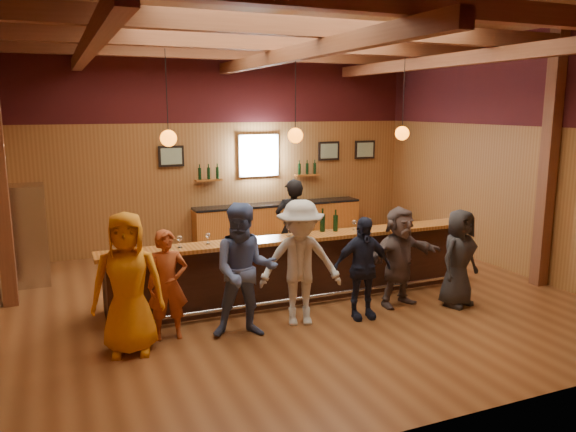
{
  "coord_description": "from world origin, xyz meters",
  "views": [
    {
      "loc": [
        -3.57,
        -8.19,
        3.15
      ],
      "look_at": [
        0.0,
        0.3,
        1.35
      ],
      "focal_mm": 35.0,
      "sensor_mm": 36.0,
      "label": 1
    }
  ],
  "objects_px": {
    "bar_counter": "(292,266)",
    "bottle_a": "(323,222)",
    "customer_brown": "(399,256)",
    "customer_dark": "(459,258)",
    "back_bar_cabinet": "(279,223)",
    "bartender": "(293,228)",
    "customer_orange": "(128,284)",
    "customer_white": "(300,263)",
    "stainless_fridge": "(26,235)",
    "customer_denim": "(245,271)",
    "ice_bucket": "(302,227)",
    "customer_navy": "(362,268)",
    "customer_redvest": "(168,285)"
  },
  "relations": [
    {
      "from": "ice_bucket",
      "to": "bar_counter",
      "type": "bearing_deg",
      "value": 103.15
    },
    {
      "from": "bar_counter",
      "to": "ice_bucket",
      "type": "relative_size",
      "value": 23.95
    },
    {
      "from": "stainless_fridge",
      "to": "customer_denim",
      "type": "bearing_deg",
      "value": -52.7
    },
    {
      "from": "customer_brown",
      "to": "bartender",
      "type": "bearing_deg",
      "value": 102.96
    },
    {
      "from": "customer_orange",
      "to": "bartender",
      "type": "bearing_deg",
      "value": 46.0
    },
    {
      "from": "customer_redvest",
      "to": "stainless_fridge",
      "type": "bearing_deg",
      "value": 124.61
    },
    {
      "from": "customer_orange",
      "to": "customer_denim",
      "type": "bearing_deg",
      "value": 8.51
    },
    {
      "from": "back_bar_cabinet",
      "to": "customer_navy",
      "type": "relative_size",
      "value": 2.56
    },
    {
      "from": "bartender",
      "to": "bottle_a",
      "type": "xyz_separation_m",
      "value": [
        -0.02,
        -1.28,
        0.34
      ]
    },
    {
      "from": "back_bar_cabinet",
      "to": "ice_bucket",
      "type": "bearing_deg",
      "value": -106.46
    },
    {
      "from": "stainless_fridge",
      "to": "customer_brown",
      "type": "height_order",
      "value": "stainless_fridge"
    },
    {
      "from": "back_bar_cabinet",
      "to": "customer_orange",
      "type": "relative_size",
      "value": 2.15
    },
    {
      "from": "back_bar_cabinet",
      "to": "bartender",
      "type": "xyz_separation_m",
      "value": [
        -0.69,
        -2.47,
        0.44
      ]
    },
    {
      "from": "customer_brown",
      "to": "bartender",
      "type": "height_order",
      "value": "bartender"
    },
    {
      "from": "back_bar_cabinet",
      "to": "bottle_a",
      "type": "height_order",
      "value": "bottle_a"
    },
    {
      "from": "customer_orange",
      "to": "customer_navy",
      "type": "xyz_separation_m",
      "value": [
        3.38,
        -0.1,
        -0.15
      ]
    },
    {
      "from": "customer_orange",
      "to": "customer_white",
      "type": "relative_size",
      "value": 1.01
    },
    {
      "from": "back_bar_cabinet",
      "to": "bartender",
      "type": "distance_m",
      "value": 2.6
    },
    {
      "from": "stainless_fridge",
      "to": "customer_white",
      "type": "xyz_separation_m",
      "value": [
        3.73,
        -3.63,
        0.02
      ]
    },
    {
      "from": "bar_counter",
      "to": "bottle_a",
      "type": "xyz_separation_m",
      "value": [
        0.47,
        -0.17,
        0.74
      ]
    },
    {
      "from": "customer_brown",
      "to": "customer_dark",
      "type": "xyz_separation_m",
      "value": [
        0.87,
        -0.38,
        -0.02
      ]
    },
    {
      "from": "customer_navy",
      "to": "customer_dark",
      "type": "height_order",
      "value": "customer_dark"
    },
    {
      "from": "customer_white",
      "to": "bottle_a",
      "type": "height_order",
      "value": "customer_white"
    },
    {
      "from": "bar_counter",
      "to": "customer_dark",
      "type": "distance_m",
      "value": 2.7
    },
    {
      "from": "bar_counter",
      "to": "bottle_a",
      "type": "bearing_deg",
      "value": -20.28
    },
    {
      "from": "back_bar_cabinet",
      "to": "customer_white",
      "type": "distance_m",
      "value": 5.03
    },
    {
      "from": "ice_bucket",
      "to": "customer_denim",
      "type": "bearing_deg",
      "value": -141.65
    },
    {
      "from": "ice_bucket",
      "to": "stainless_fridge",
      "type": "bearing_deg",
      "value": 147.17
    },
    {
      "from": "ice_bucket",
      "to": "bottle_a",
      "type": "bearing_deg",
      "value": 9.59
    },
    {
      "from": "customer_denim",
      "to": "ice_bucket",
      "type": "relative_size",
      "value": 7.15
    },
    {
      "from": "customer_denim",
      "to": "ice_bucket",
      "type": "bearing_deg",
      "value": 52.8
    },
    {
      "from": "customer_white",
      "to": "bartender",
      "type": "height_order",
      "value": "customer_white"
    },
    {
      "from": "bar_counter",
      "to": "customer_brown",
      "type": "relative_size",
      "value": 3.91
    },
    {
      "from": "bar_counter",
      "to": "customer_denim",
      "type": "height_order",
      "value": "customer_denim"
    },
    {
      "from": "bartender",
      "to": "bottle_a",
      "type": "bearing_deg",
      "value": 108.09
    },
    {
      "from": "customer_brown",
      "to": "ice_bucket",
      "type": "bearing_deg",
      "value": 138.75
    },
    {
      "from": "bottle_a",
      "to": "bartender",
      "type": "bearing_deg",
      "value": 89.01
    },
    {
      "from": "customer_redvest",
      "to": "customer_brown",
      "type": "relative_size",
      "value": 0.95
    },
    {
      "from": "customer_redvest",
      "to": "customer_dark",
      "type": "bearing_deg",
      "value": -0.14
    },
    {
      "from": "customer_navy",
      "to": "customer_brown",
      "type": "bearing_deg",
      "value": 24.16
    },
    {
      "from": "customer_white",
      "to": "ice_bucket",
      "type": "distance_m",
      "value": 1.09
    },
    {
      "from": "customer_brown",
      "to": "customer_dark",
      "type": "relative_size",
      "value": 1.03
    },
    {
      "from": "customer_redvest",
      "to": "bottle_a",
      "type": "distance_m",
      "value": 2.89
    },
    {
      "from": "customer_white",
      "to": "bottle_a",
      "type": "bearing_deg",
      "value": 65.59
    },
    {
      "from": "customer_orange",
      "to": "back_bar_cabinet",
      "type": "bearing_deg",
      "value": 61.01
    },
    {
      "from": "stainless_fridge",
      "to": "bottle_a",
      "type": "height_order",
      "value": "stainless_fridge"
    },
    {
      "from": "customer_navy",
      "to": "customer_brown",
      "type": "distance_m",
      "value": 0.87
    },
    {
      "from": "stainless_fridge",
      "to": "customer_brown",
      "type": "distance_m",
      "value": 6.54
    },
    {
      "from": "bar_counter",
      "to": "back_bar_cabinet",
      "type": "distance_m",
      "value": 3.76
    },
    {
      "from": "bar_counter",
      "to": "bottle_a",
      "type": "height_order",
      "value": "bottle_a"
    }
  ]
}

